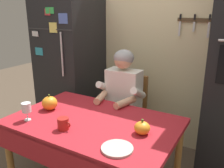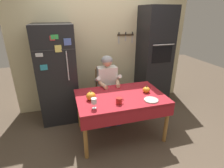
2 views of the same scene
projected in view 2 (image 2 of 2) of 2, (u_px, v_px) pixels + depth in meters
The scene contains 12 objects.
ground_plane at pixel (122, 137), 3.00m from camera, with size 10.00×10.00×0.00m, color brown.
back_wall_assembly at pixel (104, 46), 3.71m from camera, with size 3.70×0.13×2.60m.
refrigerator at pixel (58, 74), 3.26m from camera, with size 0.68×0.71×1.80m.
wall_oven at pixel (154, 59), 3.75m from camera, with size 0.60×0.64×2.10m.
dining_table at pixel (121, 101), 2.81m from camera, with size 1.40×0.90×0.74m.
chair_behind_person at pixel (106, 90), 3.56m from camera, with size 0.40×0.40×0.93m.
seated_person at pixel (108, 83), 3.30m from camera, with size 0.47×0.55×1.25m.
coffee_mug at pixel (119, 101), 2.53m from camera, with size 0.12×0.09×0.09m.
wine_glass at pixel (94, 101), 2.39m from camera, with size 0.08×0.08×0.16m.
pumpkin_large at pixel (146, 90), 2.89m from camera, with size 0.12×0.12×0.12m.
pumpkin_medium at pixel (91, 96), 2.64m from camera, with size 0.14×0.14×0.15m.
serving_tray at pixel (151, 100), 2.64m from camera, with size 0.22×0.22×0.02m, color #B7B2A8.
Camera 2 is at (-0.83, -2.28, 1.98)m, focal length 28.09 mm.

